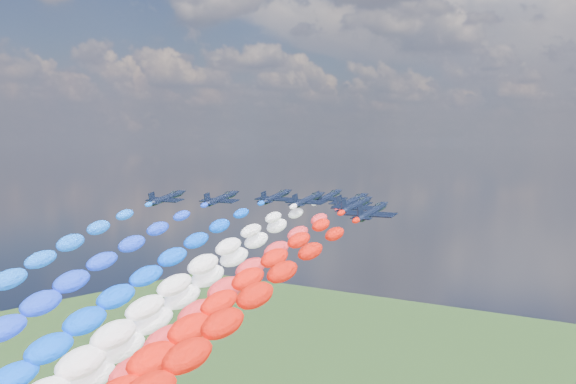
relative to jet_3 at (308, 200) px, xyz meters
The scene contains 14 objects.
jet_0 32.02m from the jet_3, 153.28° to the right, with size 9.44×12.66×2.79m, color black, non-canonical shape.
jet_1 19.51m from the jet_3, 153.87° to the right, with size 9.44×12.66×2.79m, color black, non-canonical shape.
trail_1 64.91m from the jet_3, 106.51° to the right, with size 6.19×96.66×44.78m, color blue, non-canonical shape.
jet_2 11.42m from the jet_3, 165.26° to the left, with size 9.44×12.66×2.79m, color black, non-canonical shape.
trail_2 52.93m from the jet_3, 103.07° to the right, with size 6.19×96.66×44.78m, color #0348EB, non-canonical shape.
jet_3 is the anchor object (origin of this frame).
trail_3 54.45m from the jet_3, 90.00° to the right, with size 6.19×96.66×44.78m, color white, non-canonical shape.
jet_4 10.20m from the jet_3, 98.79° to the left, with size 9.44×12.66×2.79m, color black, non-canonical shape.
trail_4 45.29m from the jet_3, 92.21° to the right, with size 6.19×96.66×44.78m, color white, non-canonical shape.
jet_5 10.07m from the jet_3, 12.56° to the left, with size 9.44×12.66×2.79m, color black, non-canonical shape.
trail_5 53.34m from the jet_3, 78.50° to the right, with size 6.19×96.66×44.78m, color red, non-canonical shape.
jet_6 17.15m from the jet_3, 21.00° to the right, with size 9.44×12.66×2.79m, color black, non-canonical shape.
trail_6 62.29m from the jet_3, 74.21° to the right, with size 6.19×96.66×44.78m, color red, non-canonical shape.
jet_7 30.55m from the jet_3, 32.43° to the right, with size 9.44×12.66×2.79m, color black, non-canonical shape.
Camera 1 is at (96.02, -123.69, 122.11)m, focal length 47.63 mm.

